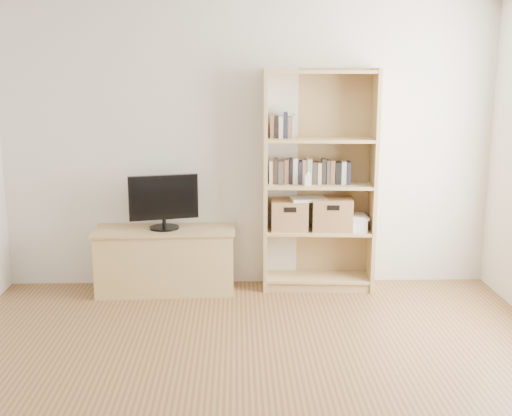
{
  "coord_description": "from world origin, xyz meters",
  "views": [
    {
      "loc": [
        -0.11,
        -3.37,
        2.0
      ],
      "look_at": [
        0.05,
        1.9,
        0.85
      ],
      "focal_mm": 45.0,
      "sensor_mm": 36.0,
      "label": 1
    }
  ],
  "objects_px": {
    "baby_monitor": "(308,180)",
    "laptop": "(308,199)",
    "television": "(164,202)",
    "basket_left": "(289,215)",
    "tv_stand": "(165,261)",
    "basket_right": "(332,214)",
    "bookshelf": "(319,181)"
  },
  "relations": [
    {
      "from": "baby_monitor",
      "to": "basket_right",
      "type": "xyz_separation_m",
      "value": [
        0.24,
        0.09,
        -0.33
      ]
    },
    {
      "from": "tv_stand",
      "to": "bookshelf",
      "type": "distance_m",
      "value": 1.58
    },
    {
      "from": "television",
      "to": "basket_left",
      "type": "height_order",
      "value": "television"
    },
    {
      "from": "tv_stand",
      "to": "laptop",
      "type": "height_order",
      "value": "laptop"
    },
    {
      "from": "basket_right",
      "to": "tv_stand",
      "type": "bearing_deg",
      "value": -172.99
    },
    {
      "from": "baby_monitor",
      "to": "basket_right",
      "type": "distance_m",
      "value": 0.42
    },
    {
      "from": "basket_left",
      "to": "basket_right",
      "type": "xyz_separation_m",
      "value": [
        0.39,
        -0.02,
        0.01
      ]
    },
    {
      "from": "television",
      "to": "basket_left",
      "type": "relative_size",
      "value": 1.88
    },
    {
      "from": "bookshelf",
      "to": "television",
      "type": "xyz_separation_m",
      "value": [
        -1.4,
        -0.05,
        -0.17
      ]
    },
    {
      "from": "television",
      "to": "laptop",
      "type": "xyz_separation_m",
      "value": [
        1.31,
        0.05,
        0.01
      ]
    },
    {
      "from": "tv_stand",
      "to": "television",
      "type": "xyz_separation_m",
      "value": [
        0.0,
        0.0,
        0.55
      ]
    },
    {
      "from": "bookshelf",
      "to": "basket_right",
      "type": "height_order",
      "value": "bookshelf"
    },
    {
      "from": "basket_right",
      "to": "laptop",
      "type": "bearing_deg",
      "value": -176.75
    },
    {
      "from": "bookshelf",
      "to": "basket_left",
      "type": "relative_size",
      "value": 6.08
    },
    {
      "from": "tv_stand",
      "to": "basket_left",
      "type": "bearing_deg",
      "value": 1.01
    },
    {
      "from": "bookshelf",
      "to": "basket_right",
      "type": "relative_size",
      "value": 5.61
    },
    {
      "from": "bookshelf",
      "to": "basket_right",
      "type": "bearing_deg",
      "value": -2.6
    },
    {
      "from": "baby_monitor",
      "to": "basket_right",
      "type": "height_order",
      "value": "baby_monitor"
    },
    {
      "from": "baby_monitor",
      "to": "basket_left",
      "type": "relative_size",
      "value": 0.3
    },
    {
      "from": "bookshelf",
      "to": "basket_left",
      "type": "distance_m",
      "value": 0.41
    },
    {
      "from": "bookshelf",
      "to": "baby_monitor",
      "type": "xyz_separation_m",
      "value": [
        -0.12,
        -0.1,
        0.03
      ]
    },
    {
      "from": "bookshelf",
      "to": "television",
      "type": "distance_m",
      "value": 1.42
    },
    {
      "from": "tv_stand",
      "to": "bookshelf",
      "type": "bearing_deg",
      "value": -0.05
    },
    {
      "from": "basket_left",
      "to": "laptop",
      "type": "distance_m",
      "value": 0.23
    },
    {
      "from": "tv_stand",
      "to": "baby_monitor",
      "type": "bearing_deg",
      "value": -4.5
    },
    {
      "from": "baby_monitor",
      "to": "laptop",
      "type": "xyz_separation_m",
      "value": [
        0.02,
        0.1,
        -0.19
      ]
    },
    {
      "from": "baby_monitor",
      "to": "basket_left",
      "type": "xyz_separation_m",
      "value": [
        -0.15,
        0.12,
        -0.34
      ]
    },
    {
      "from": "television",
      "to": "laptop",
      "type": "bearing_deg",
      "value": -12.01
    },
    {
      "from": "tv_stand",
      "to": "basket_left",
      "type": "distance_m",
      "value": 1.21
    },
    {
      "from": "bookshelf",
      "to": "baby_monitor",
      "type": "height_order",
      "value": "bookshelf"
    },
    {
      "from": "basket_left",
      "to": "television",
      "type": "bearing_deg",
      "value": -174.82
    },
    {
      "from": "tv_stand",
      "to": "baby_monitor",
      "type": "distance_m",
      "value": 1.49
    }
  ]
}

